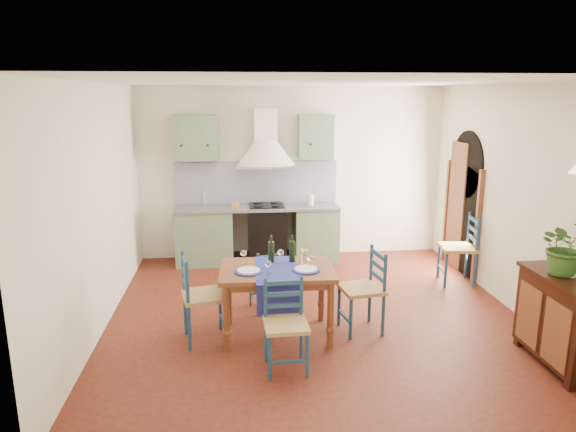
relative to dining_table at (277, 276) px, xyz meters
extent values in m
plane|color=#44140E|center=(0.51, 0.51, -0.70)|extent=(5.00, 5.00, 0.00)
cube|color=beige|center=(0.51, 3.01, 0.70)|extent=(5.00, 0.04, 2.80)
cube|color=slate|center=(-0.94, 2.70, -0.26)|extent=(0.90, 0.60, 0.88)
cube|color=slate|center=(0.86, 2.70, -0.26)|extent=(0.70, 0.60, 0.88)
cube|color=black|center=(0.06, 2.70, -0.26)|extent=(0.60, 0.58, 0.88)
cube|color=gray|center=(-0.09, 2.70, 0.20)|extent=(2.60, 0.64, 0.04)
cube|color=silver|center=(-0.94, 2.70, 0.19)|extent=(0.45, 0.40, 0.03)
cylinder|color=silver|center=(-0.94, 2.88, 0.35)|extent=(0.02, 0.02, 0.26)
cube|color=black|center=(0.06, 2.70, 0.22)|extent=(0.55, 0.48, 0.02)
cube|color=black|center=(-0.09, 2.75, -0.66)|extent=(2.60, 0.50, 0.08)
cube|color=navy|center=(-0.09, 2.97, 0.56)|extent=(2.65, 0.05, 0.68)
cube|color=slate|center=(-1.04, 2.83, 1.30)|extent=(0.70, 0.34, 0.70)
cube|color=slate|center=(0.86, 2.83, 1.30)|extent=(0.55, 0.34, 0.70)
cone|color=silver|center=(0.06, 2.76, 1.05)|extent=(0.96, 0.96, 0.40)
cube|color=silver|center=(0.06, 2.85, 1.50)|extent=(0.36, 0.30, 0.50)
cube|color=beige|center=(3.01, 0.51, 0.70)|extent=(0.04, 5.00, 2.80)
cube|color=black|center=(2.99, 1.91, 0.12)|extent=(0.03, 1.00, 1.65)
cylinder|color=black|center=(2.99, 1.91, 0.95)|extent=(0.03, 1.00, 1.00)
cube|color=brown|center=(2.97, 1.37, 0.12)|extent=(0.06, 0.06, 1.65)
cube|color=brown|center=(2.97, 2.45, 0.12)|extent=(0.06, 0.06, 1.65)
cube|color=brown|center=(2.98, 2.13, 0.28)|extent=(0.04, 0.55, 1.96)
cube|color=beige|center=(-1.99, 0.51, 0.70)|extent=(0.04, 5.00, 2.80)
cube|color=white|center=(0.51, 0.51, 2.10)|extent=(5.00, 5.00, 0.01)
cube|color=brown|center=(0.00, 0.01, 0.06)|extent=(1.27, 0.87, 0.05)
cube|color=brown|center=(0.00, 0.01, 0.00)|extent=(1.14, 0.74, 0.08)
cylinder|color=brown|center=(-0.56, -0.32, -0.33)|extent=(0.07, 0.07, 0.74)
cylinder|color=brown|center=(-0.54, 0.36, -0.33)|extent=(0.07, 0.07, 0.74)
cylinder|color=brown|center=(0.54, -0.35, -0.33)|extent=(0.07, 0.07, 0.74)
cylinder|color=brown|center=(0.56, 0.33, -0.33)|extent=(0.07, 0.07, 0.74)
cube|color=navy|center=(-0.01, -0.05, 0.09)|extent=(0.49, 0.95, 0.01)
cube|color=navy|center=(-0.02, -0.42, -0.09)|extent=(0.47, 0.03, 0.38)
cylinder|color=navy|center=(-0.32, -0.09, 0.10)|extent=(0.31, 0.31, 0.01)
cylinder|color=silver|center=(-0.32, -0.09, 0.11)|extent=(0.25, 0.25, 0.01)
cylinder|color=navy|center=(0.31, -0.11, 0.10)|extent=(0.31, 0.31, 0.01)
cylinder|color=silver|center=(0.31, -0.11, 0.11)|extent=(0.25, 0.25, 0.01)
cylinder|color=black|center=(-0.05, 0.21, 0.25)|extent=(0.07, 0.07, 0.32)
cylinder|color=black|center=(0.19, 0.21, 0.25)|extent=(0.07, 0.07, 0.32)
cylinder|color=white|center=(0.31, 0.15, 0.15)|extent=(0.05, 0.05, 0.10)
sphere|color=yellow|center=(0.31, 0.15, 0.24)|extent=(0.10, 0.10, 0.10)
cylinder|color=navy|center=(-0.16, -0.94, -0.47)|extent=(0.04, 0.04, 0.46)
cylinder|color=navy|center=(-0.17, -0.58, -0.25)|extent=(0.04, 0.04, 0.90)
cylinder|color=navy|center=(0.21, -0.93, -0.47)|extent=(0.04, 0.04, 0.46)
cylinder|color=navy|center=(0.19, -0.57, -0.25)|extent=(0.04, 0.04, 0.90)
cube|color=tan|center=(0.02, -0.76, -0.23)|extent=(0.44, 0.44, 0.04)
cube|color=navy|center=(0.01, -0.58, -0.10)|extent=(0.38, 0.04, 0.05)
cube|color=navy|center=(0.01, -0.58, 0.02)|extent=(0.38, 0.04, 0.05)
cube|color=navy|center=(0.01, -0.58, 0.14)|extent=(0.38, 0.04, 0.05)
cube|color=navy|center=(0.03, -0.94, -0.52)|extent=(0.36, 0.04, 0.03)
cylinder|color=navy|center=(0.03, 0.95, -0.50)|extent=(0.03, 0.03, 0.41)
cylinder|color=navy|center=(0.12, 0.65, -0.31)|extent=(0.03, 0.03, 0.80)
cylinder|color=navy|center=(-0.28, 0.86, -0.50)|extent=(0.03, 0.03, 0.41)
cylinder|color=navy|center=(-0.18, 0.56, -0.31)|extent=(0.03, 0.03, 0.80)
cube|color=tan|center=(-0.08, 0.76, -0.28)|extent=(0.46, 0.46, 0.04)
cube|color=navy|center=(-0.03, 0.60, -0.17)|extent=(0.33, 0.12, 0.04)
cube|color=navy|center=(-0.03, 0.60, -0.07)|extent=(0.33, 0.12, 0.04)
cube|color=navy|center=(-0.03, 0.60, 0.04)|extent=(0.33, 0.12, 0.04)
cube|color=navy|center=(-0.13, 0.91, -0.54)|extent=(0.31, 0.12, 0.02)
cylinder|color=navy|center=(-0.57, -0.19, -0.45)|extent=(0.04, 0.04, 0.51)
cylinder|color=navy|center=(-0.96, -0.27, -0.21)|extent=(0.04, 0.04, 0.99)
cylinder|color=navy|center=(-0.64, 0.20, -0.45)|extent=(0.04, 0.04, 0.51)
cylinder|color=navy|center=(-1.03, 0.12, -0.21)|extent=(0.04, 0.04, 0.99)
cube|color=tan|center=(-0.80, -0.03, -0.18)|extent=(0.54, 0.54, 0.04)
cube|color=navy|center=(-1.00, -0.07, -0.04)|extent=(0.11, 0.42, 0.05)
cube|color=navy|center=(-1.00, -0.07, 0.09)|extent=(0.11, 0.42, 0.05)
cube|color=navy|center=(-1.00, -0.07, 0.22)|extent=(0.11, 0.42, 0.05)
cube|color=navy|center=(-0.61, 0.01, -0.50)|extent=(0.11, 0.40, 0.03)
cylinder|color=navy|center=(0.74, 0.18, -0.46)|extent=(0.04, 0.04, 0.49)
cylinder|color=navy|center=(1.13, 0.23, -0.22)|extent=(0.04, 0.04, 0.97)
cylinder|color=navy|center=(0.80, -0.20, -0.46)|extent=(0.04, 0.04, 0.49)
cylinder|color=navy|center=(1.18, -0.15, -0.22)|extent=(0.04, 0.04, 0.97)
cube|color=tan|center=(0.96, 0.02, -0.19)|extent=(0.51, 0.51, 0.04)
cube|color=navy|center=(1.15, 0.04, -0.06)|extent=(0.08, 0.41, 0.05)
cube|color=navy|center=(1.15, 0.04, 0.07)|extent=(0.08, 0.41, 0.05)
cube|color=navy|center=(1.15, 0.04, 0.20)|extent=(0.08, 0.41, 0.05)
cube|color=navy|center=(0.77, -0.01, -0.51)|extent=(0.09, 0.39, 0.03)
cylinder|color=navy|center=(2.54, 1.61, -0.45)|extent=(0.04, 0.04, 0.51)
cylinder|color=navy|center=(2.94, 1.56, -0.20)|extent=(0.04, 0.04, 1.00)
cylinder|color=navy|center=(2.48, 1.22, -0.45)|extent=(0.04, 0.04, 0.51)
cylinder|color=navy|center=(2.88, 1.16, -0.20)|extent=(0.04, 0.04, 1.00)
cube|color=tan|center=(2.71, 1.39, -0.17)|extent=(0.53, 0.53, 0.04)
cube|color=navy|center=(2.91, 1.36, -0.03)|extent=(0.09, 0.42, 0.05)
cube|color=navy|center=(2.91, 1.36, 0.10)|extent=(0.09, 0.42, 0.05)
cube|color=navy|center=(2.91, 1.36, 0.23)|extent=(0.09, 0.42, 0.05)
cube|color=navy|center=(2.51, 1.42, -0.50)|extent=(0.09, 0.40, 0.03)
cube|color=black|center=(2.77, -0.96, -0.21)|extent=(0.45, 1.00, 0.82)
cube|color=black|center=(2.77, -0.96, 0.21)|extent=(0.50, 1.05, 0.04)
cube|color=brown|center=(2.54, -1.19, -0.25)|extent=(0.02, 0.38, 0.63)
cube|color=brown|center=(2.54, -0.73, -0.25)|extent=(0.02, 0.38, 0.63)
cube|color=black|center=(2.60, -1.40, -0.66)|extent=(0.08, 0.08, 0.08)
cube|color=black|center=(2.60, -0.52, -0.66)|extent=(0.08, 0.08, 0.08)
cube|color=black|center=(2.95, -0.52, -0.66)|extent=(0.08, 0.08, 0.08)
imported|color=#2F5A1F|center=(2.76, -0.87, 0.52)|extent=(0.57, 0.51, 0.57)
camera|label=1|loc=(-0.44, -5.35, 1.96)|focal=32.00mm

